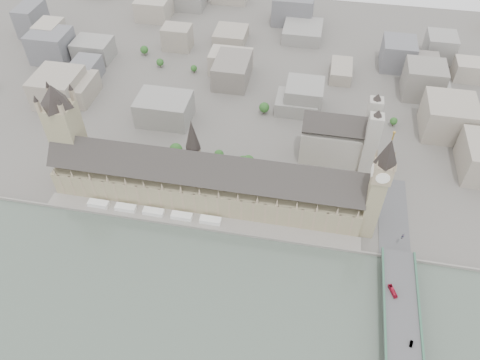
% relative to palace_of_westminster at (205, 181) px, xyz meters
% --- Properties ---
extents(ground, '(900.00, 900.00, 0.00)m').
position_rel_palace_of_westminster_xyz_m(ground, '(0.00, -19.70, -22.71)').
color(ground, '#595651').
rests_on(ground, ground).
extents(embankment_wall, '(600.00, 1.50, 3.00)m').
position_rel_palace_of_westminster_xyz_m(embankment_wall, '(0.00, -34.70, -21.21)').
color(embankment_wall, slate).
rests_on(embankment_wall, ground).
extents(river_terrace, '(270.00, 15.00, 2.00)m').
position_rel_palace_of_westminster_xyz_m(river_terrace, '(0.00, -27.20, -21.71)').
color(river_terrace, slate).
rests_on(river_terrace, ground).
extents(terrace_tents, '(118.00, 7.00, 4.00)m').
position_rel_palace_of_westminster_xyz_m(terrace_tents, '(-40.00, -26.70, -18.71)').
color(terrace_tents, white).
rests_on(terrace_tents, river_terrace).
extents(palace_of_westminster, '(265.00, 40.73, 55.44)m').
position_rel_palace_of_westminster_xyz_m(palace_of_westminster, '(0.00, 0.00, 0.00)').
color(palace_of_westminster, gray).
rests_on(palace_of_westminster, ground).
extents(elizabeth_tower, '(17.00, 17.00, 107.50)m').
position_rel_palace_of_westminster_xyz_m(elizabeth_tower, '(138.00, -11.70, 35.38)').
color(elizabeth_tower, gray).
rests_on(elizabeth_tower, ground).
extents(victoria_tower, '(30.00, 30.00, 100.00)m').
position_rel_palace_of_westminster_xyz_m(victoria_tower, '(-122.00, 6.30, 32.50)').
color(victoria_tower, gray).
rests_on(victoria_tower, ground).
extents(central_tower, '(13.00, 13.00, 48.00)m').
position_rel_palace_of_westminster_xyz_m(central_tower, '(-10.00, 6.30, 35.21)').
color(central_tower, tan).
rests_on(central_tower, ground).
extents(westminster_bridge, '(25.00, 325.00, 10.25)m').
position_rel_palace_of_westminster_xyz_m(westminster_bridge, '(162.00, -107.20, -17.58)').
color(westminster_bridge, '#474749').
rests_on(westminster_bridge, ground).
extents(westminster_abbey, '(68.00, 36.00, 64.00)m').
position_rel_palace_of_westminster_xyz_m(westminster_abbey, '(110.92, 75.30, 2.38)').
color(westminster_abbey, '#A5A095').
rests_on(westminster_abbey, ground).
extents(city_skyline_inland, '(720.00, 360.00, 38.00)m').
position_rel_palace_of_westminster_xyz_m(city_skyline_inland, '(0.00, 225.30, -3.71)').
color(city_skyline_inland, gray).
rests_on(city_skyline_inland, ground).
extents(park_trees, '(110.00, 30.00, 15.00)m').
position_rel_palace_of_westminster_xyz_m(park_trees, '(-10.00, 40.30, -15.21)').
color(park_trees, '#19481B').
rests_on(park_trees, ground).
extents(red_bus_north, '(6.64, 11.20, 3.08)m').
position_rel_palace_of_westminster_xyz_m(red_bus_north, '(155.88, -72.97, -10.92)').
color(red_bus_north, '#AA132B').
rests_on(red_bus_north, westminster_bridge).
extents(car_silver, '(2.85, 5.16, 1.61)m').
position_rel_palace_of_westminster_xyz_m(car_silver, '(166.60, -110.89, -11.65)').
color(car_silver, gray).
rests_on(car_silver, westminster_bridge).
extents(car_approach, '(3.33, 4.75, 1.28)m').
position_rel_palace_of_westminster_xyz_m(car_approach, '(165.87, -20.04, -11.82)').
color(car_approach, gray).
rests_on(car_approach, westminster_bridge).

